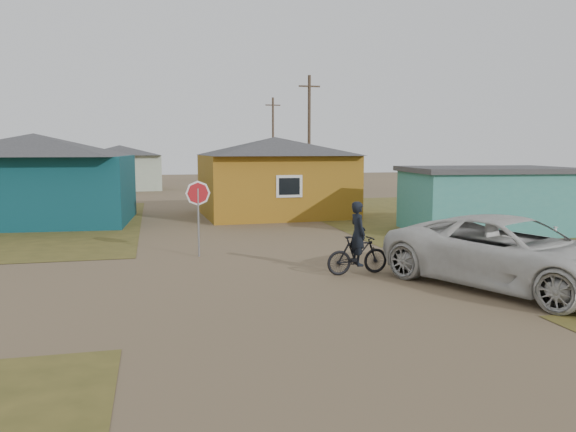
# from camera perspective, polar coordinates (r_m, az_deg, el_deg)

# --- Properties ---
(ground) EXTENTS (120.00, 120.00, 0.00)m
(ground) POSITION_cam_1_polar(r_m,az_deg,el_deg) (14.22, 0.75, -6.68)
(ground) COLOR brown
(grass_ne) EXTENTS (20.00, 18.00, 0.00)m
(grass_ne) POSITION_cam_1_polar(r_m,az_deg,el_deg) (31.79, 19.79, 0.46)
(grass_ne) COLOR brown
(grass_ne) RESTS_ON ground
(house_teal) EXTENTS (8.93, 7.08, 4.00)m
(house_teal) POSITION_cam_1_polar(r_m,az_deg,el_deg) (27.41, -24.24, 3.60)
(house_teal) COLOR #0B353E
(house_teal) RESTS_ON ground
(house_yellow) EXTENTS (7.72, 6.76, 3.90)m
(house_yellow) POSITION_cam_1_polar(r_m,az_deg,el_deg) (28.06, -1.33, 4.16)
(house_yellow) COLOR #976517
(house_yellow) RESTS_ON ground
(shed_turquoise) EXTENTS (6.71, 4.93, 2.60)m
(shed_turquoise) POSITION_cam_1_polar(r_m,az_deg,el_deg) (23.80, 19.41, 1.61)
(shed_turquoise) COLOR teal
(shed_turquoise) RESTS_ON ground
(house_pale_west) EXTENTS (7.04, 6.15, 3.60)m
(house_pale_west) POSITION_cam_1_polar(r_m,az_deg,el_deg) (47.49, -16.68, 4.81)
(house_pale_west) COLOR #A8B59C
(house_pale_west) RESTS_ON ground
(house_beige_east) EXTENTS (6.95, 6.05, 3.60)m
(house_beige_east) POSITION_cam_1_polar(r_m,az_deg,el_deg) (55.07, 0.60, 5.35)
(house_beige_east) COLOR tan
(house_beige_east) RESTS_ON ground
(house_pale_north) EXTENTS (6.28, 5.81, 3.40)m
(house_pale_north) POSITION_cam_1_polar(r_m,az_deg,el_deg) (60.36, -23.69, 4.80)
(house_pale_north) COLOR #A8B59C
(house_pale_north) RESTS_ON ground
(utility_pole_near) EXTENTS (1.40, 0.20, 8.00)m
(utility_pole_near) POSITION_cam_1_polar(r_m,az_deg,el_deg) (36.77, 2.16, 8.13)
(utility_pole_near) COLOR #49392C
(utility_pole_near) RESTS_ON ground
(utility_pole_far) EXTENTS (1.40, 0.20, 8.00)m
(utility_pole_far) POSITION_cam_1_polar(r_m,az_deg,el_deg) (52.55, -1.53, 7.76)
(utility_pole_far) COLOR #49392C
(utility_pole_far) RESTS_ON ground
(stop_sign) EXTENTS (0.75, 0.23, 2.36)m
(stop_sign) POSITION_cam_1_polar(r_m,az_deg,el_deg) (17.44, -9.13, 1.55)
(stop_sign) COLOR gray
(stop_sign) RESTS_ON ground
(cyclist) EXTENTS (1.76, 0.65, 1.95)m
(cyclist) POSITION_cam_1_polar(r_m,az_deg,el_deg) (15.02, 7.09, -3.23)
(cyclist) COLOR black
(cyclist) RESTS_ON ground
(vehicle) EXTENTS (5.17, 6.78, 1.71)m
(vehicle) POSITION_cam_1_polar(r_m,az_deg,el_deg) (14.44, 21.77, -3.50)
(vehicle) COLOR silver
(vehicle) RESTS_ON ground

